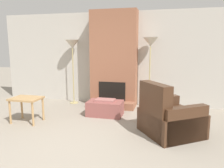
% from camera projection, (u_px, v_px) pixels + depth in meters
% --- Properties ---
extents(ground_plane, '(24.00, 24.00, 0.00)m').
position_uv_depth(ground_plane, '(70.00, 153.00, 3.40)').
color(ground_plane, gray).
extents(wall_back, '(7.05, 0.06, 2.60)m').
position_uv_depth(wall_back, '(116.00, 59.00, 6.24)').
color(wall_back, '#BCB7AD').
rests_on(wall_back, ground_plane).
extents(fireplace, '(1.26, 0.72, 2.60)m').
position_uv_depth(fireplace, '(114.00, 61.00, 5.99)').
color(fireplace, '#935B42').
rests_on(fireplace, ground_plane).
extents(ottoman, '(0.83, 0.52, 0.40)m').
position_uv_depth(ottoman, '(105.00, 108.00, 5.25)').
color(ottoman, '#8C4C47').
rests_on(ottoman, ground_plane).
extents(armchair, '(1.33, 1.33, 1.00)m').
position_uv_depth(armchair, '(168.00, 119.00, 4.08)').
color(armchair, '#422819').
rests_on(armchair, ground_plane).
extents(side_table, '(0.63, 0.47, 0.55)m').
position_uv_depth(side_table, '(26.00, 102.00, 4.74)').
color(side_table, tan).
rests_on(side_table, ground_plane).
extents(floor_lamp_left, '(0.38, 0.38, 1.83)m').
position_uv_depth(floor_lamp_left, '(72.00, 47.00, 6.15)').
color(floor_lamp_left, tan).
rests_on(floor_lamp_left, ground_plane).
extents(floor_lamp_right, '(0.38, 0.38, 1.87)m').
position_uv_depth(floor_lamp_right, '(150.00, 45.00, 5.63)').
color(floor_lamp_right, tan).
rests_on(floor_lamp_right, ground_plane).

